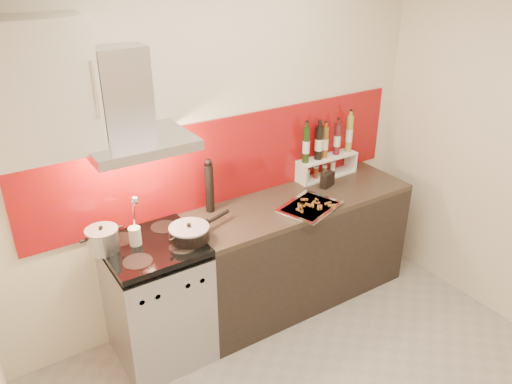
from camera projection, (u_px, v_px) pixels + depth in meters
back_wall at (222, 150)px, 3.59m from camera, size 3.40×0.02×2.60m
backsplash at (229, 160)px, 3.64m from camera, size 3.00×0.02×0.64m
range_stove at (158, 302)px, 3.40m from camera, size 0.60×0.60×0.91m
counter at (298, 249)px, 3.98m from camera, size 1.80×0.60×0.90m
range_hood at (130, 112)px, 2.93m from camera, size 0.62×0.50×0.61m
upper_cabinet at (23, 91)px, 2.56m from camera, size 0.70×0.35×0.72m
stock_pot at (103, 240)px, 3.09m from camera, size 0.20×0.20×0.17m
saute_pan at (190, 232)px, 3.22m from camera, size 0.49×0.27×0.12m
utensil_jar at (135, 231)px, 3.13m from camera, size 0.08×0.12×0.37m
pepper_mill at (209, 186)px, 3.52m from camera, size 0.06×0.06×0.41m
step_shelf at (326, 153)px, 4.05m from camera, size 0.55×0.15×0.48m
caddy_box at (327, 180)px, 3.94m from camera, size 0.14×0.10×0.11m
baking_tray at (310, 207)px, 3.62m from camera, size 0.52×0.46×0.03m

